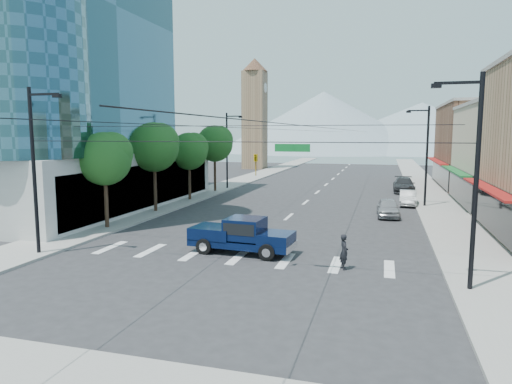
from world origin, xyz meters
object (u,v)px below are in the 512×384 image
pickup_truck (241,235)px  pedestrian (344,252)px  parked_car_near (388,208)px  parked_car_far (404,185)px  parked_car_mid (408,198)px

pickup_truck → pedestrian: (5.75, -1.61, -0.16)m
parked_car_near → parked_car_far: (1.80, 16.52, 0.09)m
parked_car_mid → parked_car_far: parked_car_far is taller
pedestrian → parked_car_mid: 22.29m
pedestrian → parked_car_near: size_ratio=0.41×
pickup_truck → parked_car_far: pickup_truck is taller
parked_car_near → parked_car_far: bearing=81.5°
parked_car_near → parked_car_mid: 6.82m
pickup_truck → parked_car_near: (7.91, 13.75, -0.30)m
parked_car_far → parked_car_mid: bearing=-90.0°
pedestrian → parked_car_far: bearing=-30.0°
pedestrian → parked_car_mid: pedestrian is taller
parked_car_mid → parked_car_far: 9.94m
pickup_truck → parked_car_mid: 22.53m
pickup_truck → parked_car_near: 15.86m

